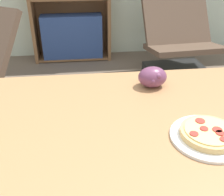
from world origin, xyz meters
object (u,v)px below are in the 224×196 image
Objects in this scene: pizza_on_plate at (208,135)px; lounge_chair_far at (178,51)px; bookshelf at (70,3)px; grape_bunch at (153,77)px.

lounge_chair_far is (0.59, 1.95, -0.48)m from pizza_on_plate.
bookshelf is (-0.49, 2.58, -0.12)m from pizza_on_plate.
bookshelf reaches higher than pizza_on_plate.
lounge_chair_far reaches higher than pizza_on_plate.
pizza_on_plate is 0.27× the size of lounge_chair_far.
grape_bunch is at bearing -79.87° from bookshelf.
lounge_chair_far is 1.30m from bookshelf.
pizza_on_plate is 1.98× the size of grape_bunch.
pizza_on_plate is at bearing -75.64° from grape_bunch.
lounge_chair_far reaches higher than grape_bunch.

